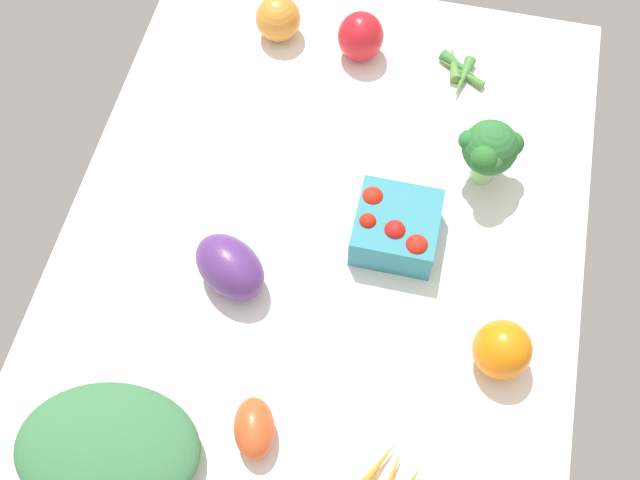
{
  "coord_description": "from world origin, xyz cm",
  "views": [
    {
      "loc": [
        52.09,
        11.52,
        104.28
      ],
      "look_at": [
        0.0,
        0.0,
        4.0
      ],
      "focal_mm": 44.28,
      "sensor_mm": 36.0,
      "label": 1
    }
  ],
  "objects_px": {
    "bell_pepper_orange": "(502,349)",
    "leafy_greens_clump": "(107,449)",
    "broccoli_head": "(490,150)",
    "bell_pepper_red": "(361,36)",
    "roma_tomato": "(254,428)",
    "eggplant": "(230,267)",
    "okra_pile": "(459,70)",
    "berry_basket": "(396,227)",
    "heirloom_tomato_orange": "(278,19)"
  },
  "relations": [
    {
      "from": "leafy_greens_clump",
      "to": "eggplant",
      "type": "xyz_separation_m",
      "value": [
        -0.27,
        0.08,
        0.01
      ]
    },
    {
      "from": "bell_pepper_orange",
      "to": "heirloom_tomato_orange",
      "type": "bearing_deg",
      "value": -139.61
    },
    {
      "from": "eggplant",
      "to": "okra_pile",
      "type": "height_order",
      "value": "eggplant"
    },
    {
      "from": "okra_pile",
      "to": "berry_basket",
      "type": "bearing_deg",
      "value": -8.93
    },
    {
      "from": "berry_basket",
      "to": "heirloom_tomato_orange",
      "type": "bearing_deg",
      "value": -143.24
    },
    {
      "from": "roma_tomato",
      "to": "berry_basket",
      "type": "height_order",
      "value": "berry_basket"
    },
    {
      "from": "bell_pepper_red",
      "to": "leafy_greens_clump",
      "type": "bearing_deg",
      "value": -13.99
    },
    {
      "from": "berry_basket",
      "to": "bell_pepper_orange",
      "type": "bearing_deg",
      "value": 47.28
    },
    {
      "from": "broccoli_head",
      "to": "heirloom_tomato_orange",
      "type": "relative_size",
      "value": 1.53
    },
    {
      "from": "eggplant",
      "to": "heirloom_tomato_orange",
      "type": "relative_size",
      "value": 1.49
    },
    {
      "from": "bell_pepper_orange",
      "to": "berry_basket",
      "type": "xyz_separation_m",
      "value": [
        -0.16,
        -0.17,
        -0.01
      ]
    },
    {
      "from": "heirloom_tomato_orange",
      "to": "berry_basket",
      "type": "xyz_separation_m",
      "value": [
        0.35,
        0.26,
        -0.0
      ]
    },
    {
      "from": "leafy_greens_clump",
      "to": "roma_tomato",
      "type": "bearing_deg",
      "value": 111.04
    },
    {
      "from": "leafy_greens_clump",
      "to": "broccoli_head",
      "type": "relative_size",
      "value": 2.03
    },
    {
      "from": "bell_pepper_orange",
      "to": "bell_pepper_red",
      "type": "xyz_separation_m",
      "value": [
        -0.49,
        -0.29,
        -0.0
      ]
    },
    {
      "from": "roma_tomato",
      "to": "broccoli_head",
      "type": "height_order",
      "value": "broccoli_head"
    },
    {
      "from": "roma_tomato",
      "to": "heirloom_tomato_orange",
      "type": "height_order",
      "value": "heirloom_tomato_orange"
    },
    {
      "from": "roma_tomato",
      "to": "leafy_greens_clump",
      "type": "bearing_deg",
      "value": -85.87
    },
    {
      "from": "okra_pile",
      "to": "broccoli_head",
      "type": "bearing_deg",
      "value": 17.52
    },
    {
      "from": "bell_pepper_orange",
      "to": "eggplant",
      "type": "relative_size",
      "value": 0.75
    },
    {
      "from": "berry_basket",
      "to": "bell_pepper_red",
      "type": "xyz_separation_m",
      "value": [
        -0.34,
        -0.12,
        0.01
      ]
    },
    {
      "from": "berry_basket",
      "to": "bell_pepper_red",
      "type": "height_order",
      "value": "bell_pepper_red"
    },
    {
      "from": "leafy_greens_clump",
      "to": "eggplant",
      "type": "height_order",
      "value": "eggplant"
    },
    {
      "from": "leafy_greens_clump",
      "to": "okra_pile",
      "type": "relative_size",
      "value": 2.1
    },
    {
      "from": "broccoli_head",
      "to": "okra_pile",
      "type": "bearing_deg",
      "value": -162.48
    },
    {
      "from": "bell_pepper_orange",
      "to": "okra_pile",
      "type": "bearing_deg",
      "value": -166.39
    },
    {
      "from": "bell_pepper_orange",
      "to": "berry_basket",
      "type": "height_order",
      "value": "bell_pepper_orange"
    },
    {
      "from": "bell_pepper_orange",
      "to": "heirloom_tomato_orange",
      "type": "height_order",
      "value": "bell_pepper_orange"
    },
    {
      "from": "roma_tomato",
      "to": "okra_pile",
      "type": "relative_size",
      "value": 0.72
    },
    {
      "from": "bell_pepper_orange",
      "to": "bell_pepper_red",
      "type": "bearing_deg",
      "value": -149.82
    },
    {
      "from": "okra_pile",
      "to": "bell_pepper_red",
      "type": "height_order",
      "value": "bell_pepper_red"
    },
    {
      "from": "heirloom_tomato_orange",
      "to": "bell_pepper_red",
      "type": "bearing_deg",
      "value": 85.24
    },
    {
      "from": "roma_tomato",
      "to": "okra_pile",
      "type": "xyz_separation_m",
      "value": [
        -0.65,
        0.18,
        -0.02
      ]
    },
    {
      "from": "bell_pepper_orange",
      "to": "bell_pepper_red",
      "type": "distance_m",
      "value": 0.57
    },
    {
      "from": "eggplant",
      "to": "berry_basket",
      "type": "relative_size",
      "value": 0.96
    },
    {
      "from": "okra_pile",
      "to": "bell_pepper_red",
      "type": "bearing_deg",
      "value": -92.65
    },
    {
      "from": "eggplant",
      "to": "bell_pepper_red",
      "type": "distance_m",
      "value": 0.46
    },
    {
      "from": "bell_pepper_orange",
      "to": "broccoli_head",
      "type": "bearing_deg",
      "value": -169.09
    },
    {
      "from": "broccoli_head",
      "to": "bell_pepper_red",
      "type": "height_order",
      "value": "broccoli_head"
    },
    {
      "from": "berry_basket",
      "to": "eggplant",
      "type": "bearing_deg",
      "value": -61.77
    },
    {
      "from": "heirloom_tomato_orange",
      "to": "bell_pepper_red",
      "type": "distance_m",
      "value": 0.14
    },
    {
      "from": "bell_pepper_orange",
      "to": "eggplant",
      "type": "distance_m",
      "value": 0.38
    },
    {
      "from": "berry_basket",
      "to": "bell_pepper_red",
      "type": "bearing_deg",
      "value": -160.75
    },
    {
      "from": "heirloom_tomato_orange",
      "to": "bell_pepper_red",
      "type": "height_order",
      "value": "bell_pepper_red"
    },
    {
      "from": "broccoli_head",
      "to": "heirloom_tomato_orange",
      "type": "xyz_separation_m",
      "value": [
        -0.21,
        -0.37,
        -0.04
      ]
    },
    {
      "from": "bell_pepper_orange",
      "to": "leafy_greens_clump",
      "type": "relative_size",
      "value": 0.36
    },
    {
      "from": "eggplant",
      "to": "heirloom_tomato_orange",
      "type": "height_order",
      "value": "eggplant"
    },
    {
      "from": "bell_pepper_red",
      "to": "berry_basket",
      "type": "bearing_deg",
      "value": 19.25
    },
    {
      "from": "leafy_greens_clump",
      "to": "bell_pepper_red",
      "type": "bearing_deg",
      "value": 166.01
    },
    {
      "from": "roma_tomato",
      "to": "berry_basket",
      "type": "bearing_deg",
      "value": 141.85
    }
  ]
}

